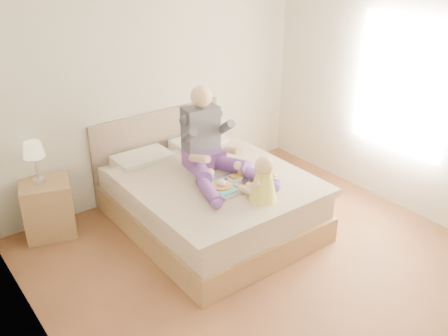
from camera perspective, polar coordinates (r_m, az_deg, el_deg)
room at (r=4.18m, az=7.12°, el=5.63°), size 4.02×4.22×2.71m
bed at (r=5.40m, az=-2.07°, el=-3.21°), size 1.70×2.18×1.00m
nightstand at (r=5.51m, az=-19.44°, el=-4.35°), size 0.60×0.56×0.60m
lamp at (r=5.26m, az=-20.95°, el=1.74°), size 0.22×0.22×0.44m
adult at (r=5.17m, az=-1.64°, el=2.35°), size 0.77×1.13×0.91m
tray at (r=4.96m, az=0.64°, el=-1.74°), size 0.53×0.43×0.14m
baby at (r=4.67m, az=4.44°, el=-1.62°), size 0.29×0.40×0.44m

